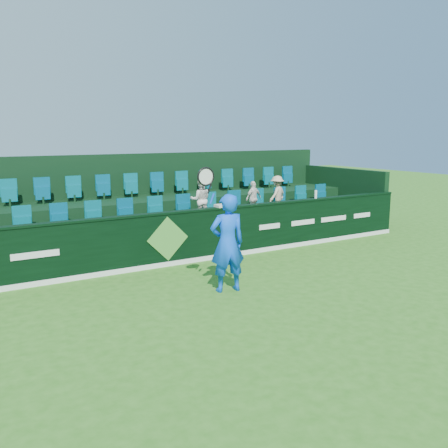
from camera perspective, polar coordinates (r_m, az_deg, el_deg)
ground at (r=9.25m, az=4.09°, el=-10.33°), size 60.00×60.00×0.00m
sponsor_hoarding at (r=12.40m, az=-6.65°, el=-1.72°), size 16.00×0.25×1.35m
stand_tier_front at (r=13.44m, az=-8.61°, el=-2.00°), size 16.00×2.00×0.80m
stand_tier_back at (r=15.13m, az=-11.45°, el=0.27°), size 16.00×1.80×1.30m
stand_rear at (r=15.46m, az=-12.09°, el=2.59°), size 16.00×4.10×2.60m
seat_row_front at (r=13.67m, az=-9.35°, el=1.18°), size 13.50×0.50×0.60m
seat_row_back at (r=15.27m, az=-11.97°, el=3.95°), size 13.50×0.50×0.60m
tennis_player at (r=10.28m, az=0.36°, el=-2.14°), size 1.21×0.61×2.67m
spectator_left at (r=13.97m, az=-2.69°, el=2.78°), size 0.72×0.65×1.21m
spectator_middle at (r=14.92m, az=3.38°, el=2.93°), size 0.65×0.38×1.04m
spectator_right at (r=15.43m, az=6.08°, el=3.36°), size 0.86×0.70×1.16m
towel at (r=13.04m, az=-0.06°, el=2.13°), size 0.43×0.28×0.07m
drinks_bottle at (r=14.92m, az=10.45°, el=3.36°), size 0.08×0.08×0.24m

